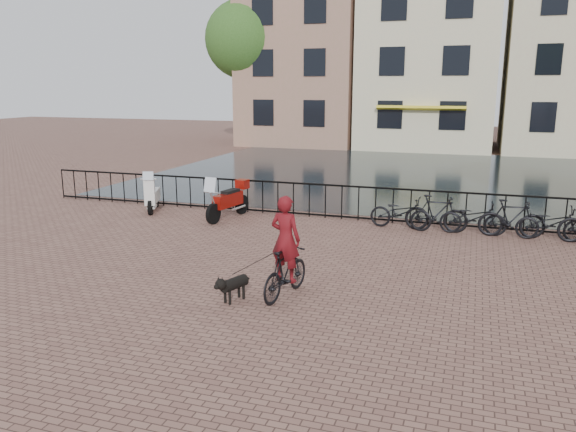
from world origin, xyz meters
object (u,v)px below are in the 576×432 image
(dog, at_px, (234,287))
(scooter, at_px, (153,189))
(motorcycle, at_px, (228,196))
(cyclist, at_px, (286,253))

(dog, height_order, scooter, scooter)
(dog, bearing_deg, motorcycle, 136.12)
(motorcycle, bearing_deg, dog, -54.40)
(cyclist, bearing_deg, motorcycle, -45.31)
(motorcycle, relative_size, scooter, 1.30)
(cyclist, bearing_deg, scooter, -31.00)
(cyclist, relative_size, scooter, 1.48)
(cyclist, xyz_separation_m, dog, (-0.82, -0.50, -0.59))
(dog, distance_m, motorcycle, 6.59)
(cyclist, distance_m, motorcycle, 6.55)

